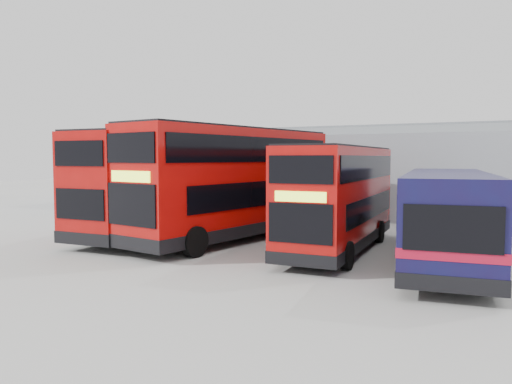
% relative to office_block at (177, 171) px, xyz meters
% --- Properties ---
extents(ground_plane, '(120.00, 120.00, 0.00)m').
position_rel_office_block_xyz_m(ground_plane, '(14.00, -17.99, -2.58)').
color(ground_plane, '#A7A6A1').
rests_on(ground_plane, ground).
extents(office_block, '(12.30, 8.32, 5.12)m').
position_rel_office_block_xyz_m(office_block, '(0.00, 0.00, 0.00)').
color(office_block, navy).
rests_on(office_block, ground).
extents(maintenance_shed, '(30.50, 12.00, 5.89)m').
position_rel_office_block_xyz_m(maintenance_shed, '(22.00, 2.01, 0.02)').
color(maintenance_shed, gray).
rests_on(maintenance_shed, ground).
extents(double_decker_left, '(3.40, 11.38, 4.75)m').
position_rel_office_block_xyz_m(double_decker_left, '(8.97, -12.87, -0.21)').
color(double_decker_left, '#B10C0A').
rests_on(double_decker_left, ground).
extents(double_decker_centre, '(4.52, 12.05, 4.99)m').
position_rel_office_block_xyz_m(double_decker_centre, '(12.71, -12.70, -0.10)').
color(double_decker_centre, '#B10C0A').
rests_on(double_decker_centre, ground).
extents(double_decker_right, '(2.96, 9.84, 4.11)m').
position_rel_office_block_xyz_m(double_decker_right, '(17.73, -13.03, -0.54)').
color(double_decker_right, '#B10C0A').
rests_on(double_decker_right, ground).
extents(single_decker_blue, '(4.27, 11.88, 3.16)m').
position_rel_office_block_xyz_m(single_decker_blue, '(21.73, -13.31, -1.01)').
color(single_decker_blue, '#0D0F3B').
rests_on(single_decker_blue, ground).
extents(panel_van, '(2.39, 5.38, 2.33)m').
position_rel_office_block_xyz_m(panel_van, '(0.01, -4.61, -1.28)').
color(panel_van, white).
rests_on(panel_van, ground).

